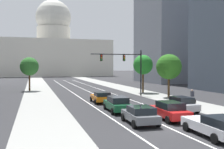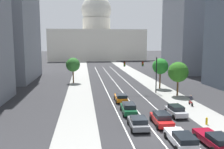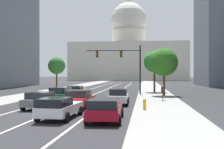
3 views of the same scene
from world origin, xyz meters
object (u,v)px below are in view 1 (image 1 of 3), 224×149
object	(u,v)px
capitol_building	(54,50)
cyclist	(192,97)
street_tree_near_left	(29,67)
car_silver	(181,104)
car_white	(215,126)
traffic_signal_mast	(126,64)
car_orange	(101,97)
car_red	(170,110)
street_tree_near_right	(143,65)
street_tree_far_right	(169,67)
car_green	(117,104)
car_gray	(140,115)

from	to	relation	value
capitol_building	cyclist	world-z (taller)	capitol_building
capitol_building	street_tree_near_left	world-z (taller)	capitol_building
car_silver	car_white	xyz separation A→B (m)	(-3.07, -8.95, -0.02)
car_silver	traffic_signal_mast	bearing A→B (deg)	0.80
car_silver	car_orange	size ratio (longest dim) A/B	0.98
car_red	street_tree_near_right	world-z (taller)	street_tree_near_right
capitol_building	car_white	distance (m)	113.74
street_tree_far_right	street_tree_near_left	world-z (taller)	street_tree_far_right
car_white	car_green	distance (m)	11.20
capitol_building	car_red	bearing A→B (deg)	-89.18
car_orange	cyclist	world-z (taller)	cyclist
car_orange	car_silver	bearing A→B (deg)	-142.84
traffic_signal_mast	street_tree_near_right	size ratio (longest dim) A/B	1.23
car_white	street_tree_near_left	size ratio (longest dim) A/B	0.77
car_silver	traffic_signal_mast	distance (m)	15.18
car_green	car_red	world-z (taller)	car_red
car_green	car_orange	bearing A→B (deg)	2.38
car_orange	car_gray	bearing A→B (deg)	-178.67
capitol_building	car_silver	size ratio (longest dim) A/B	12.58
capitol_building	car_white	size ratio (longest dim) A/B	10.75
car_silver	street_tree_near_right	world-z (taller)	street_tree_near_right
car_white	car_green	xyz separation A→B (m)	(-3.05, 10.78, 0.05)
car_green	capitol_building	bearing A→B (deg)	1.50
car_green	traffic_signal_mast	bearing A→B (deg)	-20.96
traffic_signal_mast	street_tree_near_right	distance (m)	6.31
car_silver	car_orange	xyz separation A→B (m)	(-6.13, 8.48, -0.04)
car_white	cyclist	bearing A→B (deg)	-26.52
capitol_building	traffic_signal_mast	distance (m)	90.01
car_silver	car_orange	world-z (taller)	car_silver
street_tree_near_right	capitol_building	bearing A→B (deg)	95.77
street_tree_near_left	cyclist	bearing A→B (deg)	-50.22
car_white	street_tree_near_left	xyz separation A→B (m)	(-11.69, 36.76, 3.73)
car_orange	traffic_signal_mast	bearing A→B (deg)	-40.73
car_red	traffic_signal_mast	world-z (taller)	traffic_signal_mast
street_tree_near_right	street_tree_far_right	world-z (taller)	street_tree_near_right
car_white	street_tree_near_right	distance (m)	28.98
car_white	car_silver	bearing A→B (deg)	-16.83
street_tree_near_right	street_tree_far_right	xyz separation A→B (m)	(1.00, -7.18, -0.33)
capitol_building	cyclist	distance (m)	100.48
car_silver	street_tree_far_right	size ratio (longest dim) A/B	0.64
street_tree_far_right	car_gray	bearing A→B (deg)	-125.45
car_gray	car_green	bearing A→B (deg)	2.54
car_gray	street_tree_near_right	xyz separation A→B (m)	(10.15, 22.85, 4.03)
car_silver	street_tree_near_right	distance (m)	19.69
car_white	car_green	size ratio (longest dim) A/B	1.01
capitol_building	street_tree_far_right	world-z (taller)	capitol_building
car_orange	car_gray	world-z (taller)	car_orange
cyclist	traffic_signal_mast	bearing A→B (deg)	30.19
street_tree_near_left	street_tree_near_right	bearing A→B (deg)	-25.49
car_green	traffic_signal_mast	world-z (taller)	traffic_signal_mast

